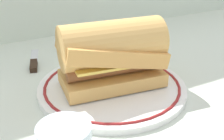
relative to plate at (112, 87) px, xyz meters
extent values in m
plane|color=beige|center=(0.01, -0.02, -0.01)|extent=(1.50, 1.50, 0.00)
cylinder|color=white|center=(0.00, 0.00, 0.00)|extent=(0.30, 0.30, 0.01)
torus|color=maroon|center=(0.00, 0.00, 0.00)|extent=(0.27, 0.27, 0.01)
cube|color=tan|center=(0.00, 0.00, 0.02)|extent=(0.21, 0.13, 0.03)
cylinder|color=brown|center=(0.00, -0.01, 0.05)|extent=(0.19, 0.05, 0.03)
cylinder|color=brown|center=(0.00, 0.01, 0.05)|extent=(0.19, 0.05, 0.03)
cube|color=#EFC64C|center=(0.00, 0.00, 0.06)|extent=(0.17, 0.12, 0.01)
cube|color=#D99C4F|center=(0.00, 0.00, 0.08)|extent=(0.21, 0.13, 0.07)
cylinder|color=tan|center=(0.00, 0.00, 0.09)|extent=(0.21, 0.11, 0.09)
cube|color=silver|center=(-0.09, 0.25, -0.01)|extent=(0.04, 0.09, 0.01)
cube|color=black|center=(-0.11, 0.18, 0.00)|extent=(0.03, 0.06, 0.01)
camera|label=1|loc=(-0.25, -0.46, 0.29)|focal=47.33mm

